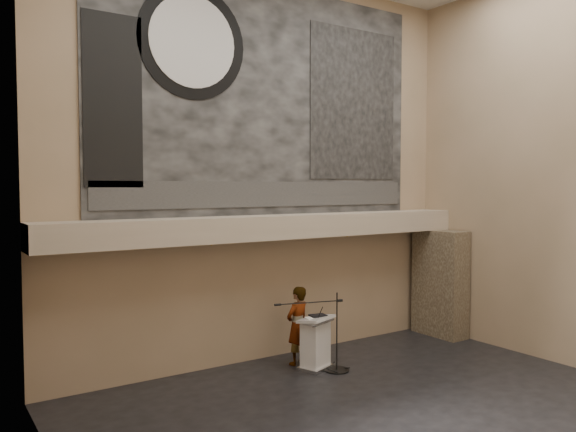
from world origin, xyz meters
TOP-DOWN VIEW (x-y plane):
  - floor at (0.00, 0.00)m, footprint 10.00×10.00m
  - wall_back at (0.00, 4.00)m, footprint 10.00×0.02m
  - wall_left at (-5.00, 0.00)m, footprint 0.02×8.00m
  - wall_right at (5.00, 0.00)m, footprint 0.02×8.00m
  - soffit at (0.00, 3.60)m, footprint 10.00×0.80m
  - sprinkler_left at (-1.60, 3.55)m, footprint 0.04×0.04m
  - sprinkler_right at (1.90, 3.55)m, footprint 0.04×0.04m
  - banner at (0.00, 3.97)m, footprint 8.00×0.05m
  - banner_text_strip at (0.00, 3.93)m, footprint 7.76×0.02m
  - banner_clock_rim at (-1.80, 3.93)m, footprint 2.30×0.02m
  - banner_clock_face at (-1.80, 3.91)m, footprint 1.84×0.02m
  - banner_building_print at (2.40, 3.93)m, footprint 2.60×0.02m
  - banner_brick_print at (-3.40, 3.93)m, footprint 1.10×0.02m
  - stone_pier at (4.65, 3.15)m, footprint 0.60×1.40m
  - lectern at (0.37, 2.72)m, footprint 0.87×0.74m
  - binder at (0.46, 2.75)m, footprint 0.38×0.33m
  - papers at (0.25, 2.68)m, footprint 0.28×0.34m
  - speaker_person at (0.26, 3.21)m, footprint 0.70×0.55m
  - mic_stand at (0.64, 2.42)m, footprint 1.56×0.64m

SIDE VIEW (x-z plane):
  - floor at x=0.00m, z-range 0.00..0.00m
  - mic_stand at x=0.64m, z-range -0.57..1.07m
  - lectern at x=0.37m, z-range -0.01..1.12m
  - speaker_person at x=0.26m, z-range 0.00..1.68m
  - papers at x=0.25m, z-range 1.10..1.10m
  - binder at x=0.46m, z-range 1.10..1.14m
  - stone_pier at x=4.65m, z-range 0.00..2.70m
  - sprinkler_left at x=-1.60m, z-range 2.64..2.70m
  - sprinkler_right at x=1.90m, z-range 2.64..2.70m
  - soffit at x=0.00m, z-range 2.70..3.20m
  - banner_text_strip at x=0.00m, z-range 3.38..3.93m
  - wall_back at x=0.00m, z-range 0.00..8.50m
  - wall_left at x=-5.00m, z-range 0.00..8.50m
  - wall_right at x=5.00m, z-range 0.00..8.50m
  - banner_brick_print at x=-3.40m, z-range 3.80..7.00m
  - banner at x=0.00m, z-range 3.20..8.20m
  - banner_building_print at x=2.40m, z-range 4.00..7.60m
  - banner_clock_rim at x=-1.80m, z-range 5.55..7.85m
  - banner_clock_face at x=-1.80m, z-range 5.78..7.62m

